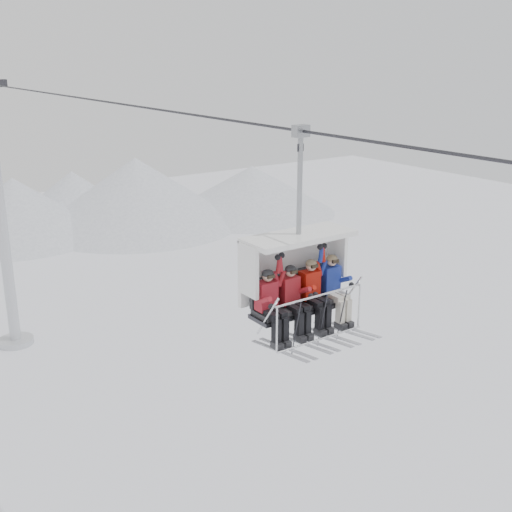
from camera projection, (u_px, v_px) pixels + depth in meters
lift_tower_right at (3, 239)px, 32.11m from camera, size 2.00×1.80×13.48m
haul_cable at (256, 124)px, 12.69m from camera, size 0.06×50.00×0.06m
chairlift_carrier at (294, 268)px, 12.48m from camera, size 2.22×1.17×3.98m
skier_far_left at (270, 304)px, 11.94m from camera, size 0.38×1.69×1.53m
skier_center_left at (293, 298)px, 12.24m from camera, size 0.37×1.69×1.51m
skier_center_right at (313, 292)px, 12.52m from camera, size 0.38×1.69×1.53m
skier_far_right at (334, 287)px, 12.81m from camera, size 0.38×1.69×1.53m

